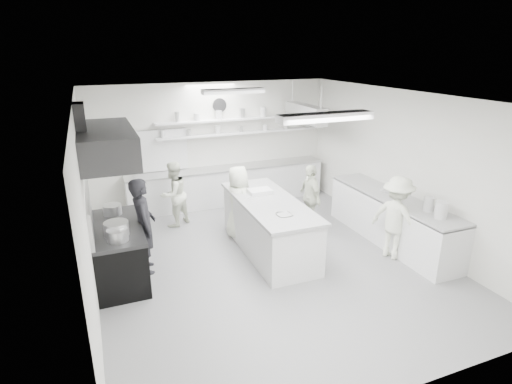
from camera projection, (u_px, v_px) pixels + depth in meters
name	position (u px, v px, depth m)	size (l,w,h in m)	color
floor	(267.00, 260.00, 7.84)	(6.00, 7.00, 0.02)	gray
ceiling	(269.00, 97.00, 6.85)	(6.00, 7.00, 0.02)	white
wall_back	(212.00, 144.00, 10.42)	(6.00, 0.04, 3.00)	silver
wall_front	(404.00, 282.00, 4.28)	(6.00, 0.04, 3.00)	silver
wall_left	(86.00, 207.00, 6.29)	(0.04, 7.00, 3.00)	silver
wall_right	(404.00, 167.00, 8.41)	(0.04, 7.00, 3.00)	silver
stove	(119.00, 253.00, 7.12)	(0.80, 1.80, 0.90)	black
exhaust_hood	(105.00, 144.00, 6.50)	(0.85, 2.00, 0.50)	#2B2B2C
back_counter	(228.00, 185.00, 10.60)	(5.00, 0.60, 0.92)	silver
shelf_lower	(240.00, 133.00, 10.47)	(4.20, 0.26, 0.04)	silver
shelf_upper	(240.00, 119.00, 10.35)	(4.20, 0.26, 0.04)	silver
pass_through_window	(160.00, 150.00, 9.96)	(1.30, 0.04, 1.00)	black
wall_clock	(219.00, 105.00, 10.14)	(0.32, 0.32, 0.05)	silver
right_counter	(391.00, 220.00, 8.44)	(0.74, 3.30, 0.94)	silver
pot_rack	(305.00, 113.00, 9.90)	(0.30, 1.60, 0.40)	#B5B5B6
light_fixture_front	(325.00, 117.00, 5.30)	(1.30, 0.25, 0.10)	silver
light_fixture_rear	(233.00, 91.00, 8.45)	(1.30, 0.25, 0.10)	silver
prep_island	(269.00, 227.00, 8.07)	(0.99, 2.66, 0.98)	silver
stove_pot	(117.00, 230.00, 6.59)	(0.38, 0.38, 0.27)	#B5B5B6
cook_stove	(144.00, 226.00, 7.22)	(0.63, 0.41, 1.71)	black
cook_back	(174.00, 194.00, 9.16)	(0.71, 0.55, 1.46)	white
cook_island_left	(238.00, 203.00, 8.55)	(0.75, 0.49, 1.54)	white
cook_island_right	(310.00, 197.00, 9.02)	(0.84, 0.35, 1.44)	white
cook_right	(396.00, 218.00, 7.71)	(1.03, 0.59, 1.59)	white
bowl_island_a	(284.00, 216.00, 7.24)	(0.28, 0.28, 0.07)	#B5B5B6
bowl_island_b	(252.00, 199.00, 8.06)	(0.19, 0.19, 0.06)	silver
bowl_right	(387.00, 191.00, 8.58)	(0.26, 0.26, 0.06)	silver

